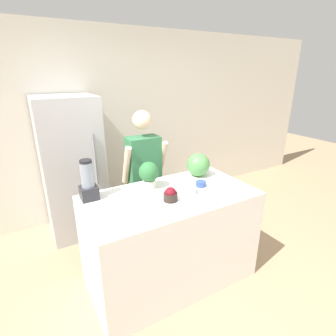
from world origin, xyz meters
TOP-DOWN VIEW (x-y plane):
  - ground_plane at (0.00, 0.00)m, footprint 14.00×14.00m
  - wall_back at (0.00, 2.17)m, footprint 8.00×0.06m
  - counter_island at (0.00, 0.42)m, footprint 1.59×0.84m
  - refrigerator at (-0.62, 1.80)m, footprint 0.70×0.68m
  - person at (0.07, 1.15)m, footprint 0.51×0.26m
  - cutting_board at (0.50, 0.63)m, footprint 0.42×0.28m
  - watermelon at (0.48, 0.65)m, footprint 0.25×0.25m
  - bowl_cherries at (-0.06, 0.32)m, footprint 0.13×0.13m
  - bowl_cream at (0.15, 0.38)m, footprint 0.17×0.17m
  - bowl_small_blue at (0.36, 0.43)m, footprint 0.10×0.10m
  - blender at (-0.67, 0.71)m, footprint 0.15×0.15m
  - potted_plant at (-0.11, 0.65)m, footprint 0.19×0.19m

SIDE VIEW (x-z plane):
  - ground_plane at x=0.00m, z-range 0.00..0.00m
  - counter_island at x=0.00m, z-range 0.00..0.95m
  - person at x=0.07m, z-range 0.03..1.66m
  - refrigerator at x=-0.62m, z-range 0.00..1.77m
  - cutting_board at x=0.50m, z-range 0.95..0.97m
  - bowl_small_blue at x=0.36m, z-range 0.95..1.01m
  - bowl_cream at x=0.15m, z-range 0.94..1.06m
  - bowl_cherries at x=-0.06m, z-range 0.94..1.07m
  - watermelon at x=0.48m, z-range 0.97..1.21m
  - potted_plant at x=-0.11m, z-range 0.97..1.24m
  - blender at x=-0.67m, z-range 0.92..1.29m
  - wall_back at x=0.00m, z-range 0.00..2.60m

